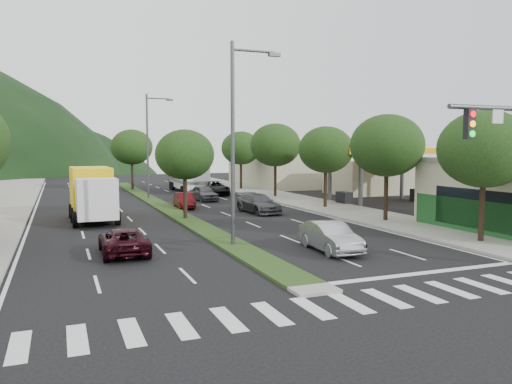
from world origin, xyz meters
name	(u,v)px	position (x,y,z in m)	size (l,w,h in m)	color
ground	(308,288)	(0.00, 0.00, 0.00)	(160.00, 160.00, 0.00)	black
sidewalk_right	(303,201)	(12.50, 25.00, 0.07)	(5.00, 90.00, 0.15)	gray
median	(158,204)	(0.00, 28.00, 0.06)	(1.60, 56.00, 0.12)	#1C3312
crosswalk	(338,305)	(0.00, -2.00, 0.01)	(19.00, 2.20, 0.01)	silver
gas_canopy	(384,151)	(19.00, 22.00, 4.65)	(12.20, 8.20, 5.25)	silver
bldg_right_far	(285,166)	(19.50, 44.00, 2.60)	(10.00, 16.00, 5.20)	beige
tree_r_a	(484,149)	(12.00, 4.00, 4.82)	(4.60, 4.60, 6.63)	black
tree_r_b	(387,146)	(12.00, 12.00, 5.04)	(4.80, 4.80, 6.94)	black
tree_r_c	(326,150)	(12.00, 20.00, 4.75)	(4.40, 4.40, 6.48)	black
tree_r_d	(275,145)	(12.00, 30.00, 5.18)	(5.00, 5.00, 7.17)	black
tree_r_e	(241,148)	(12.00, 40.00, 4.89)	(4.60, 4.60, 6.71)	black
tree_med_near	(185,155)	(0.00, 18.00, 4.43)	(4.00, 4.00, 6.02)	black
tree_med_far	(132,147)	(0.00, 44.00, 5.01)	(4.80, 4.80, 6.94)	black
streetlight_near	(237,133)	(0.21, 8.00, 5.58)	(2.60, 0.25, 10.00)	#47494C
streetlight_mid	(150,141)	(0.21, 33.00, 5.58)	(2.60, 0.25, 10.00)	#47494C
sedan_silver	(330,237)	(3.86, 5.15, 0.70)	(1.48, 4.24, 1.40)	#A8ABB0
suv_maroon	(123,241)	(-5.29, 8.12, 0.61)	(2.04, 4.43, 1.23)	black
car_queue_a	(332,235)	(4.25, 5.64, 0.68)	(1.60, 3.97, 1.35)	black
car_queue_b	(258,203)	(6.02, 19.61, 0.71)	(1.98, 4.87, 1.41)	#48474C
car_queue_c	(184,200)	(1.50, 24.61, 0.62)	(1.31, 3.77, 1.24)	#4E0D10
car_queue_d	(215,188)	(7.13, 34.61, 0.73)	(2.44, 5.28, 1.47)	black
car_queue_e	(204,193)	(4.56, 29.61, 0.71)	(1.68, 4.18, 1.42)	#504F55
box_truck	(92,196)	(-5.91, 19.92, 1.69)	(3.01, 7.31, 3.57)	white
motorhome	(189,174)	(5.58, 39.51, 1.95)	(3.39, 9.64, 3.65)	silver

